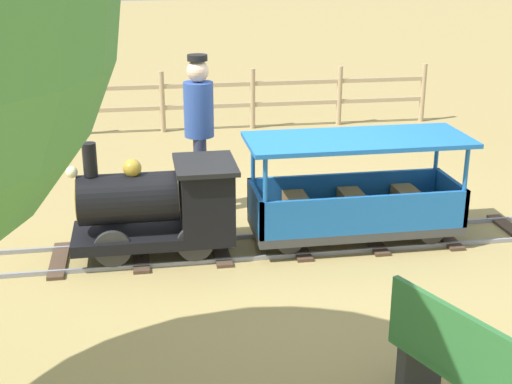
{
  "coord_description": "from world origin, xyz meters",
  "views": [
    {
      "loc": [
        -5.88,
        1.35,
        2.65
      ],
      "look_at": [
        0.0,
        0.36,
        0.55
      ],
      "focal_mm": 49.79,
      "sensor_mm": 36.0,
      "label": 1
    }
  ],
  "objects": [
    {
      "name": "ground_plane",
      "position": [
        0.0,
        0.0,
        0.0
      ],
      "size": [
        60.0,
        60.0,
        0.0
      ],
      "primitive_type": "plane",
      "color": "#A38C51"
    },
    {
      "name": "track",
      "position": [
        0.0,
        0.33,
        0.02
      ],
      "size": [
        0.74,
        5.7,
        0.04
      ],
      "color": "gray",
      "rests_on": "ground_plane"
    },
    {
      "name": "locomotive",
      "position": [
        0.0,
        1.19,
        0.48
      ],
      "size": [
        0.7,
        1.45,
        1.03
      ],
      "color": "black",
      "rests_on": "ground_plane"
    },
    {
      "name": "passenger_car",
      "position": [
        0.0,
        -0.57,
        0.42
      ],
      "size": [
        0.8,
        2.0,
        0.97
      ],
      "color": "#3F3F3F",
      "rests_on": "ground_plane"
    },
    {
      "name": "conductor_person",
      "position": [
        1.08,
        0.76,
        0.96
      ],
      "size": [
        0.3,
        0.3,
        1.62
      ],
      "color": "#282D47",
      "rests_on": "ground_plane"
    },
    {
      "name": "park_bench",
      "position": [
        -2.89,
        -0.43,
        0.42
      ],
      "size": [
        1.36,
        0.86,
        0.82
      ],
      "color": "#2D6B33",
      "rests_on": "ground_plane"
    },
    {
      "name": "fence_section",
      "position": [
        4.42,
        0.33,
        0.48
      ],
      "size": [
        0.08,
        6.78,
        0.9
      ],
      "color": "tan",
      "rests_on": "ground_plane"
    }
  ]
}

